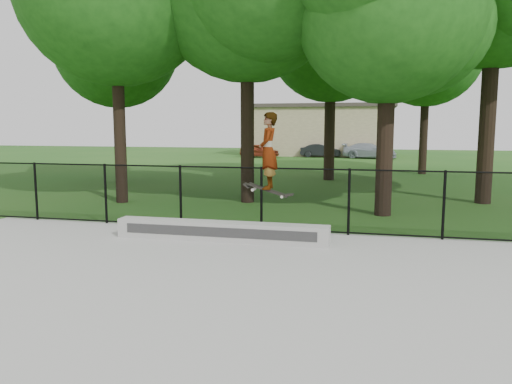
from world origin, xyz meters
TOP-DOWN VIEW (x-y plane):
  - ground at (0.00, 0.00)m, footprint 100.00×100.00m
  - concrete_slab at (0.00, 0.00)m, footprint 14.00×12.00m
  - grind_ledge at (-0.62, 4.70)m, footprint 4.62×0.40m
  - car_a at (-6.35, 33.52)m, footprint 3.36×2.10m
  - car_b at (-1.64, 34.83)m, footprint 2.98×1.33m
  - car_c at (2.19, 34.20)m, footprint 3.94×2.20m
  - skater_airborne at (0.45, 4.50)m, footprint 0.81×0.60m
  - chainlink_fence at (0.00, 5.90)m, footprint 16.06×0.06m
  - tree_row at (0.31, 13.44)m, footprint 20.68×18.41m
  - distant_building at (-2.00, 38.00)m, footprint 12.40×6.40m

SIDE VIEW (x-z plane):
  - ground at x=0.00m, z-range 0.00..0.00m
  - concrete_slab at x=0.00m, z-range 0.00..0.06m
  - grind_ledge at x=-0.62m, z-range 0.06..0.47m
  - car_b at x=-1.64m, z-range 0.00..1.06m
  - car_a at x=-6.35m, z-range 0.00..1.07m
  - car_c at x=2.19m, z-range 0.00..1.18m
  - chainlink_fence at x=0.00m, z-range 0.06..1.56m
  - skater_airborne at x=0.45m, z-range 1.09..2.83m
  - distant_building at x=-2.00m, z-range 0.01..4.31m
  - tree_row at x=0.31m, z-range 1.11..12.36m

